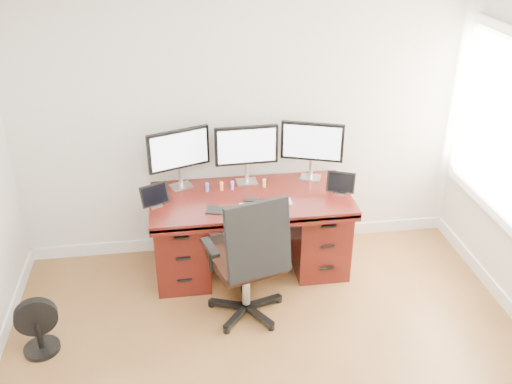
{
  "coord_description": "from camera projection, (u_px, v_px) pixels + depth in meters",
  "views": [
    {
      "loc": [
        -0.57,
        -2.41,
        3.05
      ],
      "look_at": [
        0.0,
        1.5,
        0.95
      ],
      "focal_mm": 40.0,
      "sensor_mm": 36.0,
      "label": 1
    }
  ],
  "objects": [
    {
      "name": "back_wall",
      "position": [
        244.0,
        111.0,
        4.94
      ],
      "size": [
        4.0,
        0.1,
        2.7
      ],
      "primitive_type": "cube",
      "color": "silver",
      "rests_on": "ground"
    },
    {
      "name": "desk",
      "position": [
        251.0,
        229.0,
        5.02
      ],
      "size": [
        1.7,
        0.8,
        0.75
      ],
      "color": "#49120E",
      "rests_on": "ground"
    },
    {
      "name": "office_chair",
      "position": [
        249.0,
        278.0,
        4.45
      ],
      "size": [
        0.73,
        0.73,
        1.12
      ],
      "rotation": [
        0.0,
        0.0,
        0.27
      ],
      "color": "black",
      "rests_on": "ground"
    },
    {
      "name": "floor_fan",
      "position": [
        37.0,
        327.0,
        4.17
      ],
      "size": [
        0.32,
        0.26,
        0.45
      ],
      "rotation": [
        0.0,
        0.0,
        0.21
      ],
      "color": "black",
      "rests_on": "ground"
    },
    {
      "name": "monitor_left",
      "position": [
        179.0,
        151.0,
        4.83
      ],
      "size": [
        0.53,
        0.22,
        0.53
      ],
      "rotation": [
        0.0,
        0.0,
        0.35
      ],
      "color": "silver",
      "rests_on": "desk"
    },
    {
      "name": "monitor_center",
      "position": [
        246.0,
        147.0,
        4.91
      ],
      "size": [
        0.55,
        0.15,
        0.53
      ],
      "rotation": [
        0.0,
        0.0,
        0.04
      ],
      "color": "silver",
      "rests_on": "desk"
    },
    {
      "name": "monitor_right",
      "position": [
        312.0,
        144.0,
        4.98
      ],
      "size": [
        0.53,
        0.22,
        0.53
      ],
      "rotation": [
        0.0,
        0.0,
        -0.35
      ],
      "color": "silver",
      "rests_on": "desk"
    },
    {
      "name": "tablet_left",
      "position": [
        155.0,
        197.0,
        4.65
      ],
      "size": [
        0.25,
        0.16,
        0.19
      ],
      "rotation": [
        0.0,
        0.0,
        0.43
      ],
      "color": "silver",
      "rests_on": "desk"
    },
    {
      "name": "tablet_right",
      "position": [
        341.0,
        184.0,
        4.85
      ],
      "size": [
        0.25,
        0.15,
        0.19
      ],
      "rotation": [
        0.0,
        0.0,
        -0.4
      ],
      "color": "silver",
      "rests_on": "desk"
    },
    {
      "name": "keyboard",
      "position": [
        257.0,
        209.0,
        4.63
      ],
      "size": [
        0.33,
        0.2,
        0.01
      ],
      "primitive_type": "cube",
      "rotation": [
        0.0,
        0.0,
        -0.24
      ],
      "color": "silver",
      "rests_on": "desk"
    },
    {
      "name": "trackpad",
      "position": [
        284.0,
        202.0,
        4.74
      ],
      "size": [
        0.12,
        0.12,
        0.01
      ],
      "primitive_type": "cube",
      "rotation": [
        0.0,
        0.0,
        0.01
      ],
      "color": "silver",
      "rests_on": "desk"
    },
    {
      "name": "drawing_tablet",
      "position": [
        219.0,
        210.0,
        4.61
      ],
      "size": [
        0.23,
        0.18,
        0.01
      ],
      "primitive_type": "cube",
      "rotation": [
        0.0,
        0.0,
        -0.26
      ],
      "color": "black",
      "rests_on": "desk"
    },
    {
      "name": "phone",
      "position": [
        251.0,
        199.0,
        4.77
      ],
      "size": [
        0.14,
        0.09,
        0.01
      ],
      "primitive_type": "cube",
      "rotation": [
        0.0,
        0.0,
        -0.18
      ],
      "color": "black",
      "rests_on": "desk"
    },
    {
      "name": "figurine_blue",
      "position": [
        207.0,
        186.0,
        4.9
      ],
      "size": [
        0.03,
        0.03,
        0.08
      ],
      "color": "#4C6DE4",
      "rests_on": "desk"
    },
    {
      "name": "figurine_orange",
      "position": [
        222.0,
        185.0,
        4.91
      ],
      "size": [
        0.03,
        0.03,
        0.08
      ],
      "color": "orange",
      "rests_on": "desk"
    },
    {
      "name": "figurine_purple",
      "position": [
        232.0,
        185.0,
        4.92
      ],
      "size": [
        0.03,
        0.03,
        0.08
      ],
      "color": "#A36CE1",
      "rests_on": "desk"
    },
    {
      "name": "figurine_yellow",
      "position": [
        264.0,
        183.0,
        4.96
      ],
      "size": [
        0.03,
        0.03,
        0.08
      ],
      "color": "#CAC656",
      "rests_on": "desk"
    }
  ]
}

